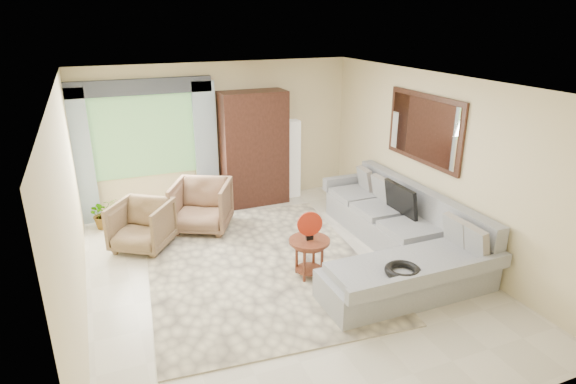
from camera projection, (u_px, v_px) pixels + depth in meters
name	position (u px, v px, depth m)	size (l,w,h in m)	color
ground	(281.00, 274.00, 6.65)	(6.00, 6.00, 0.00)	silver
area_rug	(257.00, 264.00, 6.88)	(3.00, 4.00, 0.02)	beige
sectional_sofa	(398.00, 239.00, 7.04)	(2.30, 3.46, 0.90)	#A5A8AD
tv_screen	(401.00, 200.00, 7.32)	(0.06, 0.74, 0.48)	black
garden_hose	(403.00, 271.00, 5.64)	(0.43, 0.43, 0.09)	black
coffee_table	(309.00, 257.00, 6.49)	(0.55, 0.55, 0.55)	#502015
red_disc	(310.00, 224.00, 6.32)	(0.34, 0.34, 0.03)	#AB2511
armchair_left	(142.00, 225.00, 7.27)	(0.79, 0.82, 0.74)	#7F6045
armchair_right	(202.00, 206.00, 7.90)	(0.88, 0.91, 0.83)	brown
potted_plant	(103.00, 213.00, 8.02)	(0.46, 0.40, 0.51)	#999999
armoire	(254.00, 149.00, 8.84)	(1.20, 0.55, 2.10)	black
floor_lamp	(292.00, 159.00, 9.29)	(0.24, 0.24, 1.50)	silver
window	(144.00, 136.00, 8.26)	(1.80, 0.04, 1.40)	#669E59
curtain_left	(80.00, 158.00, 7.89)	(0.40, 0.08, 2.30)	#9EB7CC
curtain_right	(206.00, 146.00, 8.64)	(0.40, 0.08, 2.30)	#9EB7CC
valance	(139.00, 87.00, 7.90)	(2.40, 0.12, 0.26)	#1E232D
wall_mirror	(424.00, 129.00, 7.23)	(0.05, 1.70, 1.05)	black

